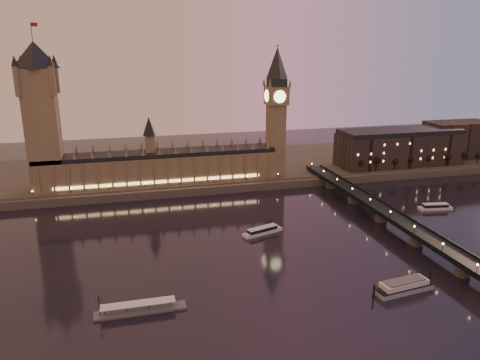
# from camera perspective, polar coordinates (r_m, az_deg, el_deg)

# --- Properties ---
(ground) EXTENTS (700.00, 700.00, 0.00)m
(ground) POSITION_cam_1_polar(r_m,az_deg,el_deg) (264.84, 1.45, -8.29)
(ground) COLOR black
(ground) RESTS_ON ground
(far_embankment) EXTENTS (560.00, 130.00, 6.00)m
(far_embankment) POSITION_cam_1_polar(r_m,az_deg,el_deg) (421.94, -0.74, 1.56)
(far_embankment) COLOR #423D35
(far_embankment) RESTS_ON ground
(palace_of_westminster) EXTENTS (180.00, 26.62, 52.00)m
(palace_of_westminster) POSITION_cam_1_polar(r_m,az_deg,el_deg) (364.42, -9.87, 1.98)
(palace_of_westminster) COLOR brown
(palace_of_westminster) RESTS_ON ground
(victoria_tower) EXTENTS (31.68, 31.68, 118.00)m
(victoria_tower) POSITION_cam_1_polar(r_m,az_deg,el_deg) (359.37, -23.12, 7.90)
(victoria_tower) COLOR brown
(victoria_tower) RESTS_ON ground
(big_ben) EXTENTS (17.68, 17.68, 104.00)m
(big_ben) POSITION_cam_1_polar(r_m,az_deg,el_deg) (375.42, 4.45, 9.16)
(big_ben) COLOR brown
(big_ben) RESTS_ON ground
(westminster_bridge) EXTENTS (13.20, 260.00, 15.30)m
(westminster_bridge) POSITION_cam_1_polar(r_m,az_deg,el_deg) (299.21, 18.66, -5.08)
(westminster_bridge) COLOR black
(westminster_bridge) RESTS_ON ground
(city_block) EXTENTS (155.00, 45.00, 34.00)m
(city_block) POSITION_cam_1_polar(r_m,az_deg,el_deg) (455.46, 20.99, 4.06)
(city_block) COLOR black
(city_block) RESTS_ON ground
(bare_tree_0) EXTENTS (5.71, 5.71, 11.62)m
(bare_tree_0) POSITION_cam_1_polar(r_m,az_deg,el_deg) (401.75, 14.37, 2.01)
(bare_tree_0) COLOR black
(bare_tree_0) RESTS_ON ground
(bare_tree_1) EXTENTS (5.71, 5.71, 11.62)m
(bare_tree_1) POSITION_cam_1_polar(r_m,az_deg,el_deg) (409.96, 16.43, 2.13)
(bare_tree_1) COLOR black
(bare_tree_1) RESTS_ON ground
(bare_tree_2) EXTENTS (5.71, 5.71, 11.62)m
(bare_tree_2) POSITION_cam_1_polar(r_m,az_deg,el_deg) (418.67, 18.40, 2.24)
(bare_tree_2) COLOR black
(bare_tree_2) RESTS_ON ground
(bare_tree_3) EXTENTS (5.71, 5.71, 11.62)m
(bare_tree_3) POSITION_cam_1_polar(r_m,az_deg,el_deg) (427.86, 20.29, 2.35)
(bare_tree_3) COLOR black
(bare_tree_3) RESTS_ON ground
(bare_tree_4) EXTENTS (5.71, 5.71, 11.62)m
(bare_tree_4) POSITION_cam_1_polar(r_m,az_deg,el_deg) (437.50, 22.11, 2.45)
(bare_tree_4) COLOR black
(bare_tree_4) RESTS_ON ground
(bare_tree_5) EXTENTS (5.71, 5.71, 11.62)m
(bare_tree_5) POSITION_cam_1_polar(r_m,az_deg,el_deg) (447.55, 23.84, 2.55)
(bare_tree_5) COLOR black
(bare_tree_5) RESTS_ON ground
(bare_tree_6) EXTENTS (5.71, 5.71, 11.62)m
(bare_tree_6) POSITION_cam_1_polar(r_m,az_deg,el_deg) (458.00, 25.49, 2.64)
(bare_tree_6) COLOR black
(bare_tree_6) RESTS_ON ground
(bare_tree_7) EXTENTS (5.71, 5.71, 11.62)m
(bare_tree_7) POSITION_cam_1_polar(r_m,az_deg,el_deg) (468.81, 27.07, 2.72)
(bare_tree_7) COLOR black
(bare_tree_7) RESTS_ON ground
(cruise_boat_a) EXTENTS (26.54, 13.62, 4.17)m
(cruise_boat_a) POSITION_cam_1_polar(r_m,az_deg,el_deg) (283.43, 2.75, -6.20)
(cruise_boat_a) COLOR silver
(cruise_boat_a) RESTS_ON ground
(cruise_boat_b) EXTENTS (23.74, 8.86, 4.28)m
(cruise_boat_b) POSITION_cam_1_polar(r_m,az_deg,el_deg) (350.11, 22.70, -3.04)
(cruise_boat_b) COLOR silver
(cruise_boat_b) RESTS_ON ground
(moored_barge) EXTENTS (33.17, 11.95, 6.13)m
(moored_barge) POSITION_cam_1_polar(r_m,az_deg,el_deg) (233.70, 19.35, -12.10)
(moored_barge) COLOR #879EAB
(moored_barge) RESTS_ON ground
(pontoon_pier) EXTENTS (38.70, 6.45, 10.32)m
(pontoon_pier) POSITION_cam_1_polar(r_m,az_deg,el_deg) (211.10, -12.08, -15.19)
(pontoon_pier) COLOR #595B5E
(pontoon_pier) RESTS_ON ground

